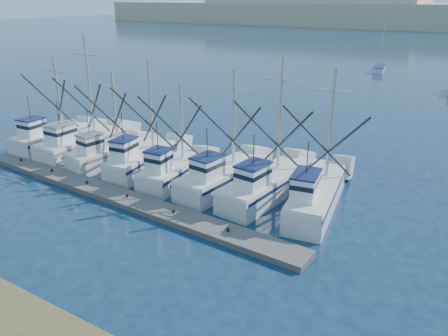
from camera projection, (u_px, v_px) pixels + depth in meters
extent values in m
plane|color=#0D233B|center=(191.00, 294.00, 19.89)|extent=(500.00, 500.00, 0.00)
cube|color=#65605A|center=(117.00, 196.00, 29.29)|extent=(27.90, 3.38, 0.37)
cube|color=silver|center=(53.00, 140.00, 38.88)|extent=(2.92, 7.35, 1.58)
cube|color=white|center=(32.00, 128.00, 36.84)|extent=(1.59, 1.83, 1.50)
cylinder|color=#B7B2A8|center=(58.00, 93.00, 38.41)|extent=(0.22, 0.22, 6.37)
cube|color=silver|center=(83.00, 145.00, 37.75)|extent=(2.86, 8.31, 1.48)
cube|color=white|center=(61.00, 134.00, 35.51)|extent=(1.64, 2.03, 1.50)
cylinder|color=#B7B2A8|center=(89.00, 85.00, 37.07)|extent=(0.22, 0.22, 8.40)
cube|color=silver|center=(109.00, 156.00, 35.28)|extent=(3.32, 6.96, 1.36)
cube|color=white|center=(91.00, 145.00, 33.39)|extent=(1.58, 1.82, 1.50)
cylinder|color=#B7B2A8|center=(115.00, 109.00, 34.85)|extent=(0.22, 0.22, 5.94)
cube|color=silver|center=(143.00, 161.00, 33.99)|extent=(3.27, 7.72, 1.47)
cube|color=white|center=(124.00, 150.00, 31.92)|extent=(1.53, 1.99, 1.50)
cylinder|color=#B7B2A8|center=(150.00, 105.00, 33.48)|extent=(0.22, 0.22, 6.89)
cube|color=silver|center=(174.00, 173.00, 31.93)|extent=(2.88, 6.57, 1.31)
cube|color=white|center=(159.00, 161.00, 30.11)|extent=(1.50, 1.67, 1.50)
cylinder|color=#B7B2A8|center=(181.00, 123.00, 31.51)|extent=(0.22, 0.22, 5.74)
cube|color=silver|center=(224.00, 179.00, 30.72)|extent=(3.43, 8.22, 1.44)
cube|color=white|center=(207.00, 168.00, 28.56)|extent=(1.67, 2.11, 1.50)
cylinder|color=#B7B2A8|center=(234.00, 118.00, 30.31)|extent=(0.22, 0.22, 6.75)
cube|color=silver|center=(268.00, 186.00, 29.43)|extent=(3.43, 8.95, 1.49)
cube|color=white|center=(253.00, 177.00, 27.11)|extent=(1.67, 2.27, 1.50)
cylinder|color=#B7B2A8|center=(280.00, 115.00, 28.93)|extent=(0.22, 0.22, 7.72)
cube|color=silver|center=(317.00, 196.00, 27.85)|extent=(3.62, 9.18, 1.58)
cube|color=white|center=(305.00, 186.00, 25.46)|extent=(1.66, 2.35, 1.50)
cylinder|color=#B7B2A8|center=(331.00, 125.00, 27.47)|extent=(0.22, 0.22, 7.13)
cube|color=silver|center=(379.00, 69.00, 79.04)|extent=(2.74, 6.36, 0.90)
cylinder|color=#B7B2A8|center=(382.00, 46.00, 77.79)|extent=(0.12, 0.12, 7.20)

